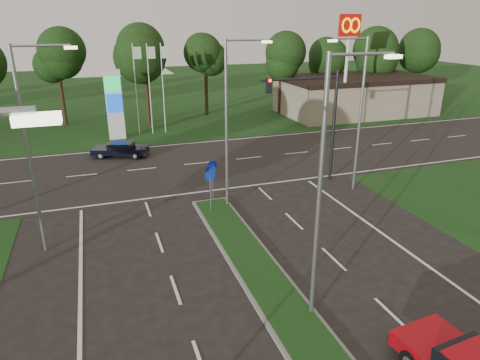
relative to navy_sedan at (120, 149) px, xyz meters
name	(u,v)px	position (x,y,z in m)	size (l,w,h in m)	color
verge_far	(137,97)	(4.14, 27.41, -0.60)	(160.00, 50.00, 0.02)	#143411
cross_road	(184,165)	(4.14, -3.59, -0.60)	(160.00, 12.00, 0.02)	black
median_kerb	(318,357)	(4.14, -23.59, -0.54)	(2.00, 26.00, 0.12)	slate
commercial_building	(355,95)	(26.14, 8.41, 1.40)	(16.00, 9.00, 4.00)	gray
streetlight_median_near	(326,180)	(5.14, -21.59, 4.48)	(2.53, 0.22, 9.00)	gray
streetlight_median_far	(230,117)	(5.14, -11.59, 4.48)	(2.53, 0.22, 9.00)	gray
streetlight_left_far	(32,142)	(-4.16, -13.59, 4.48)	(2.53, 0.22, 9.00)	gray
streetlight_right_far	(358,108)	(12.94, -11.59, 4.48)	(2.53, 0.22, 9.00)	gray
traffic_signal	(316,110)	(11.33, -9.59, 4.05)	(5.10, 0.42, 7.00)	black
median_signs	(211,177)	(4.14, -11.19, 1.11)	(1.16, 1.76, 2.38)	gray
gas_pylon	(117,103)	(0.35, 5.46, 2.59)	(5.80, 1.26, 8.00)	silver
mcdonalds_sign	(349,41)	(22.14, 4.39, 7.38)	(2.20, 0.47, 10.40)	silver
treeline_far	(149,52)	(4.24, 12.35, 6.23)	(6.00, 6.00, 9.90)	black
navy_sedan	(120,149)	(0.00, 0.00, 0.00)	(4.40, 2.93, 1.12)	black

